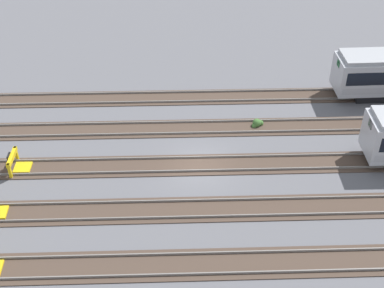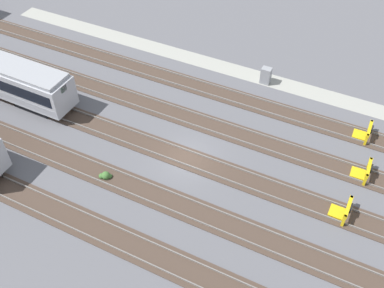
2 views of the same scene
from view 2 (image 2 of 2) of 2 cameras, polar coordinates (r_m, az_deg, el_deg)
name	(u,v)px [view 2 (image 2 of 2)]	position (r m, az deg, el deg)	size (l,w,h in m)	color
ground_plane	(187,158)	(34.99, -0.67, -1.85)	(400.00, 400.00, 0.00)	#5B5B60
service_walkway	(246,74)	(43.69, 6.85, 8.87)	(54.00, 2.00, 0.01)	#9E9E93
rail_track_nearest	(230,96)	(40.76, 4.84, 6.09)	(90.00, 2.23, 0.21)	#47382D
rail_track_near_inner	(210,125)	(37.73, 2.29, 2.45)	(90.00, 2.23, 0.21)	#47382D
rail_track_middle	(187,158)	(34.96, -0.67, -1.80)	(90.00, 2.24, 0.21)	#47382D
rail_track_far_inner	(160,197)	(32.52, -4.13, -6.73)	(90.00, 2.23, 0.21)	#47382D
rail_track_farthest	(128,243)	(30.50, -8.18, -12.35)	(90.00, 2.23, 0.21)	#47382D
bumper_stop_nearest_track	(365,133)	(38.93, 21.10, 1.37)	(1.36, 2.00, 1.22)	gold
bumper_stop_near_inner_track	(364,171)	(35.77, 20.97, -3.25)	(1.37, 2.01, 1.22)	gold
bumper_stop_middle_track	(343,210)	(32.82, 18.63, -7.99)	(1.35, 2.00, 1.22)	gold
electrical_cabinet	(266,76)	(42.33, 9.37, 8.57)	(0.90, 0.73, 1.60)	gray
weed_clump	(105,176)	(34.09, -10.95, -3.98)	(0.92, 0.70, 0.64)	#427033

